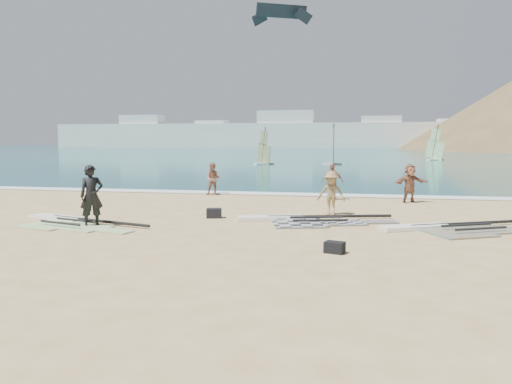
% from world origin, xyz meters
% --- Properties ---
extents(ground, '(300.00, 300.00, 0.00)m').
position_xyz_m(ground, '(0.00, 0.00, 0.00)').
color(ground, '#D6BA7D').
rests_on(ground, ground).
extents(sea, '(300.00, 240.00, 0.06)m').
position_xyz_m(sea, '(0.00, 132.00, 0.00)').
color(sea, '#0C4A58').
rests_on(sea, ground).
extents(surf_line, '(300.00, 1.20, 0.04)m').
position_xyz_m(surf_line, '(0.00, 12.30, 0.00)').
color(surf_line, white).
rests_on(surf_line, ground).
extents(far_town, '(160.00, 8.00, 12.00)m').
position_xyz_m(far_town, '(-15.72, 150.00, 4.49)').
color(far_town, white).
rests_on(far_town, ground).
extents(rig_grey, '(5.45, 2.89, 0.20)m').
position_xyz_m(rig_grey, '(1.18, 4.30, 0.05)').
color(rig_grey, '#292A2C').
rests_on(rig_grey, ground).
extents(rig_green, '(5.00, 2.71, 0.20)m').
position_xyz_m(rig_green, '(-6.33, 2.36, 0.05)').
color(rig_green, '#7CC831').
rests_on(rig_green, ground).
extents(rig_orange, '(5.23, 3.45, 0.20)m').
position_xyz_m(rig_orange, '(5.80, 3.59, 0.05)').
color(rig_orange, orange).
rests_on(rig_orange, ground).
extents(gear_bag_near, '(0.60, 0.50, 0.34)m').
position_xyz_m(gear_bag_near, '(-1.98, 4.49, 0.17)').
color(gear_bag_near, black).
rests_on(gear_bag_near, ground).
extents(gear_bag_far, '(0.54, 0.45, 0.28)m').
position_xyz_m(gear_bag_far, '(2.43, -0.19, 0.14)').
color(gear_bag_far, black).
rests_on(gear_bag_far, ground).
extents(person_wetsuit, '(0.85, 0.81, 1.95)m').
position_xyz_m(person_wetsuit, '(-5.26, 2.02, 0.98)').
color(person_wetsuit, black).
rests_on(person_wetsuit, ground).
extents(beachgoer_left, '(0.88, 0.74, 1.61)m').
position_xyz_m(beachgoer_left, '(-4.05, 11.50, 0.80)').
color(beachgoer_left, '#95624F').
rests_on(beachgoer_left, ground).
extents(beachgoer_mid, '(1.10, 0.73, 1.60)m').
position_xyz_m(beachgoer_mid, '(2.01, 6.02, 0.80)').
color(beachgoer_mid, '#95764B').
rests_on(beachgoer_mid, ground).
extents(beachgoer_back, '(1.03, 0.55, 1.67)m').
position_xyz_m(beachgoer_back, '(1.83, 10.71, 0.84)').
color(beachgoer_back, '#A96854').
rests_on(beachgoer_back, ground).
extents(beachgoer_right, '(1.64, 1.14, 1.70)m').
position_xyz_m(beachgoer_right, '(5.20, 10.30, 0.85)').
color(beachgoer_right, '#945C43').
rests_on(beachgoer_right, ground).
extents(windsurfer_left, '(2.12, 2.09, 4.15)m').
position_xyz_m(windsurfer_left, '(-7.12, 41.56, 1.23)').
color(windsurfer_left, white).
rests_on(windsurfer_left, ground).
extents(windsurfer_centre, '(2.51, 3.05, 4.55)m').
position_xyz_m(windsurfer_centre, '(0.37, 42.98, 1.32)').
color(windsurfer_centre, white).
rests_on(windsurfer_centre, ground).
extents(windsurfer_right, '(2.43, 2.41, 4.71)m').
position_xyz_m(windsurfer_right, '(12.99, 57.16, 1.35)').
color(windsurfer_right, white).
rests_on(windsurfer_right, ground).
extents(kitesurf_kite, '(6.59, 3.62, 2.39)m').
position_xyz_m(kitesurf_kite, '(-6.12, 47.37, 17.50)').
color(kitesurf_kite, '#232227').
rests_on(kitesurf_kite, ground).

